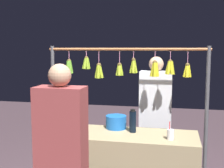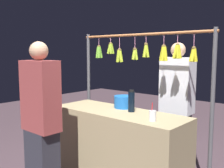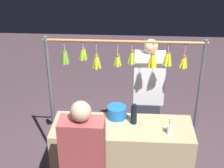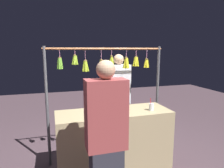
% 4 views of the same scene
% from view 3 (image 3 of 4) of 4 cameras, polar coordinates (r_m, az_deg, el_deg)
% --- Properties ---
extents(market_counter, '(1.64, 0.57, 0.91)m').
position_cam_3_polar(market_counter, '(4.10, 1.73, -12.59)').
color(market_counter, tan).
rests_on(market_counter, ground).
extents(display_rack, '(1.90, 0.12, 1.84)m').
position_cam_3_polar(display_rack, '(3.98, 2.09, 1.05)').
color(display_rack, '#4C4C51').
rests_on(display_rack, ground).
extents(water_bottle, '(0.07, 0.07, 0.25)m').
position_cam_3_polar(water_bottle, '(3.83, 3.82, -5.28)').
color(water_bottle, black).
rests_on(water_bottle, market_counter).
extents(blue_bucket, '(0.23, 0.23, 0.15)m').
position_cam_3_polar(blue_bucket, '(3.95, 0.82, -4.89)').
color(blue_bucket, blue).
rests_on(blue_bucket, market_counter).
extents(drink_cup, '(0.07, 0.07, 0.18)m').
position_cam_3_polar(drink_cup, '(3.74, 10.02, -7.80)').
color(drink_cup, silver).
rests_on(drink_cup, market_counter).
extents(vendor_person, '(0.41, 0.22, 1.71)m').
position_cam_3_polar(vendor_person, '(4.53, 6.26, -2.63)').
color(vendor_person, '#2D2D38').
rests_on(vendor_person, ground).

